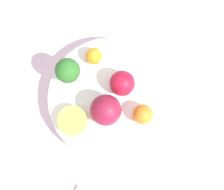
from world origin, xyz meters
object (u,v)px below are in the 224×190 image
object	(u,v)px
orange_front	(143,114)
orange_back	(94,56)
broccoli	(68,71)
bowl	(112,99)
apple_green	(121,82)
apple_red	(106,110)
small_cup	(73,121)

from	to	relation	value
orange_front	orange_back	size ratio (longest dim) A/B	1.14
broccoli	bowl	bearing A→B (deg)	19.33
apple_green	orange_front	distance (m)	0.08
apple_green	orange_back	size ratio (longest dim) A/B	1.46
bowl	orange_back	bearing A→B (deg)	160.00
apple_red	orange_front	bearing A→B (deg)	40.43
orange_front	small_cup	distance (m)	0.14
orange_back	orange_front	bearing A→B (deg)	-6.17
broccoli	apple_green	world-z (taller)	broccoli
orange_front	orange_back	world-z (taller)	orange_front
apple_green	broccoli	bearing A→B (deg)	-145.56
apple_red	apple_green	size ratio (longest dim) A/B	1.20
apple_red	broccoli	bearing A→B (deg)	179.25
bowl	apple_red	distance (m)	0.06
broccoli	apple_green	xyz separation A→B (m)	(0.09, 0.06, -0.01)
apple_green	orange_front	xyz separation A→B (m)	(0.07, -0.01, -0.01)
bowl	small_cup	world-z (taller)	small_cup
orange_back	broccoli	bearing A→B (deg)	-97.04
broccoli	orange_back	world-z (taller)	broccoli
orange_back	apple_red	bearing A→B (deg)	-32.47
bowl	orange_back	world-z (taller)	orange_back
orange_back	small_cup	bearing A→B (deg)	-61.27
orange_front	orange_back	xyz separation A→B (m)	(-0.15, 0.02, -0.00)
orange_back	apple_green	bearing A→B (deg)	-1.49
bowl	small_cup	distance (m)	0.10
orange_front	small_cup	bearing A→B (deg)	-129.79
broccoli	small_cup	world-z (taller)	broccoli
orange_front	bowl	bearing A→B (deg)	-169.31
orange_front	small_cup	size ratio (longest dim) A/B	0.69
bowl	apple_red	world-z (taller)	apple_red
broccoli	orange_front	size ratio (longest dim) A/B	1.57
broccoli	orange_front	distance (m)	0.17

